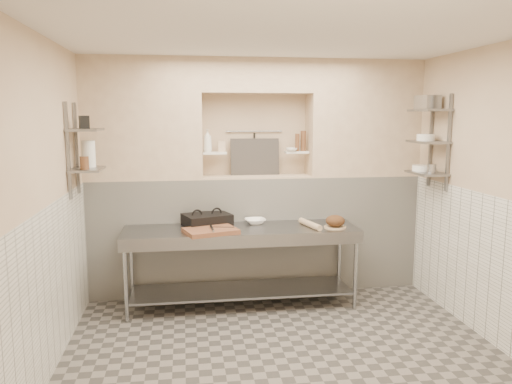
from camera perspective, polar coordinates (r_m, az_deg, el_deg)
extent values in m
cube|color=#68625C|center=(4.81, 3.16, -18.36)|extent=(4.00, 3.90, 0.10)
cube|color=silver|center=(4.35, 3.50, 18.10)|extent=(4.00, 3.90, 0.10)
cube|color=#CCB391|center=(4.43, -23.68, -1.65)|extent=(0.10, 3.90, 2.80)
cube|color=#CCB391|center=(5.16, 26.21, -0.43)|extent=(0.10, 3.90, 2.80)
cube|color=#CCB391|center=(6.30, -0.32, 1.98)|extent=(4.00, 0.10, 2.80)
cube|color=#CCB391|center=(2.48, 12.73, -8.91)|extent=(4.00, 0.10, 2.80)
cube|color=white|center=(6.18, 0.01, -4.75)|extent=(4.00, 0.40, 1.40)
cube|color=#CCB391|center=(6.06, 0.01, 1.79)|extent=(1.30, 0.40, 0.02)
cube|color=#CCB391|center=(5.97, -12.81, 8.12)|extent=(1.35, 0.40, 1.40)
cube|color=#CCB391|center=(6.34, 12.07, 8.17)|extent=(1.35, 0.40, 1.40)
cube|color=#CCB391|center=(6.03, 0.01, 13.09)|extent=(1.30, 0.40, 0.40)
cube|color=white|center=(4.58, -22.40, -10.29)|extent=(0.02, 3.90, 1.40)
cube|color=white|center=(5.28, 25.16, -7.97)|extent=(0.02, 3.90, 1.40)
cube|color=white|center=(5.98, -4.75, 4.47)|extent=(0.28, 0.16, 0.02)
cube|color=white|center=(6.12, 4.66, 4.57)|extent=(0.28, 0.16, 0.02)
cylinder|color=gray|center=(6.18, -0.22, 6.96)|extent=(0.70, 0.02, 0.02)
cylinder|color=black|center=(6.17, -0.19, 5.37)|extent=(0.02, 0.02, 0.30)
cube|color=#383330|center=(6.13, -0.12, 4.04)|extent=(0.60, 0.08, 0.45)
cube|color=slate|center=(5.57, -19.81, 4.71)|extent=(0.03, 0.03, 0.95)
cube|color=slate|center=(5.18, -20.68, 4.39)|extent=(0.03, 0.03, 0.95)
cube|color=slate|center=(5.37, -18.70, 2.48)|extent=(0.30, 0.50, 0.02)
cube|color=slate|center=(5.34, -18.92, 6.75)|extent=(0.30, 0.50, 0.03)
cube|color=slate|center=(6.15, 19.34, 5.53)|extent=(0.03, 0.03, 1.05)
cube|color=slate|center=(5.80, 21.16, 5.27)|extent=(0.03, 0.03, 1.05)
cube|color=slate|center=(5.94, 18.90, 2.06)|extent=(0.30, 0.50, 0.02)
cube|color=slate|center=(5.91, 19.07, 5.43)|extent=(0.30, 0.50, 0.02)
cube|color=slate|center=(5.90, 19.24, 8.82)|extent=(0.30, 0.50, 0.03)
cube|color=gray|center=(5.58, -1.71, -4.34)|extent=(2.60, 0.70, 0.04)
cube|color=gray|center=(5.78, -1.68, -11.12)|extent=(2.45, 0.60, 0.03)
cube|color=gray|center=(5.27, -1.30, -5.78)|extent=(2.60, 0.02, 0.12)
cylinder|color=gray|center=(5.42, -14.66, -9.95)|extent=(0.04, 0.04, 0.86)
cylinder|color=gray|center=(5.97, -14.04, -8.18)|extent=(0.04, 0.04, 0.86)
cylinder|color=gray|center=(5.70, 11.30, -8.92)|extent=(0.04, 0.04, 0.86)
cylinder|color=gray|center=(6.22, 9.51, -7.35)|extent=(0.04, 0.04, 0.86)
cube|color=black|center=(5.70, -5.61, -3.43)|extent=(0.60, 0.51, 0.09)
cube|color=black|center=(5.68, -5.62, -2.75)|extent=(0.60, 0.51, 0.05)
cube|color=brown|center=(5.35, -5.20, -4.45)|extent=(0.62, 0.52, 0.05)
cube|color=gray|center=(5.40, -3.77, -4.05)|extent=(0.24, 0.08, 0.01)
cylinder|color=gray|center=(5.31, -5.03, -4.19)|extent=(0.04, 0.27, 0.02)
imported|color=white|center=(5.79, -0.09, -3.35)|extent=(0.26, 0.26, 0.06)
cylinder|color=tan|center=(5.64, 6.20, -3.68)|extent=(0.17, 0.45, 0.07)
cylinder|color=tan|center=(5.65, 9.02, -3.99)|extent=(0.25, 0.25, 0.01)
ellipsoid|color=#4C2D19|center=(5.64, 9.04, -3.28)|extent=(0.21, 0.21, 0.13)
imported|color=white|center=(5.95, -5.57, 5.86)|extent=(0.13, 0.13, 0.27)
cube|color=#CCB391|center=(6.01, -3.96, 5.23)|extent=(0.08, 0.08, 0.13)
imported|color=white|center=(6.05, 4.08, 4.85)|extent=(0.16, 0.16, 0.04)
cylinder|color=brown|center=(6.14, 5.41, 5.84)|extent=(0.07, 0.07, 0.25)
cylinder|color=brown|center=(6.10, 4.74, 5.67)|extent=(0.05, 0.05, 0.21)
cylinder|color=white|center=(6.17, 5.29, 5.23)|extent=(0.07, 0.07, 0.11)
cylinder|color=white|center=(5.46, -18.58, 4.15)|extent=(0.14, 0.14, 0.27)
cylinder|color=brown|center=(5.22, -19.02, 3.17)|extent=(0.09, 0.09, 0.13)
cube|color=black|center=(5.30, -19.05, 7.56)|extent=(0.12, 0.12, 0.13)
cylinder|color=white|center=(6.04, 18.42, 2.62)|extent=(0.22, 0.22, 0.07)
cylinder|color=gray|center=(5.84, 19.41, 2.54)|extent=(0.10, 0.10, 0.10)
cylinder|color=white|center=(5.96, 18.82, 5.94)|extent=(0.20, 0.20, 0.07)
cube|color=gray|center=(5.96, 19.02, 9.67)|extent=(0.23, 0.26, 0.15)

